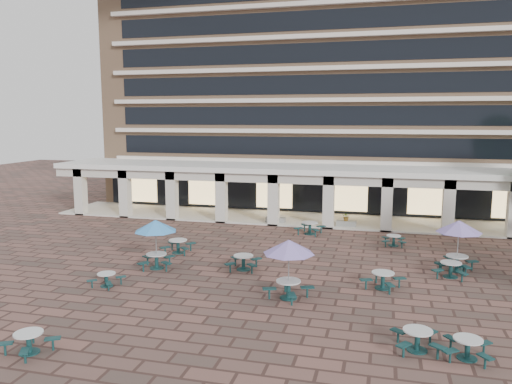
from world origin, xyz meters
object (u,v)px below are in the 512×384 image
at_px(planter_left, 275,217).
at_px(planter_right, 346,222).
at_px(picnic_table_1, 29,341).
at_px(picnic_table_2, 417,338).

height_order(planter_left, planter_right, planter_left).
bearing_deg(picnic_table_1, planter_right, 84.09).
height_order(picnic_table_2, planter_right, planter_right).
bearing_deg(picnic_table_1, planter_left, 96.50).
relative_size(picnic_table_1, planter_right, 1.32).
bearing_deg(picnic_table_2, picnic_table_1, -172.77).
height_order(picnic_table_2, planter_left, planter_left).
height_order(picnic_table_1, planter_left, planter_left).
relative_size(planter_left, planter_right, 1.00).
bearing_deg(planter_left, planter_right, 0.00).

